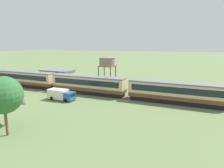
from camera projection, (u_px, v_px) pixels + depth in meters
ground_plane at (88, 93)px, 48.68m from camera, size 600.00×600.00×0.00m
passenger_train at (89, 84)px, 47.24m from camera, size 58.32×3.18×4.26m
railway_track at (73, 92)px, 49.54m from camera, size 108.13×3.60×0.04m
station_building at (58, 76)px, 61.81m from camera, size 10.07×7.44×3.91m
water_tower at (107, 62)px, 53.10m from camera, size 4.43×4.43×8.61m
parked_car_red_2 at (12, 91)px, 47.82m from camera, size 4.16×1.99×1.31m
delivery_truck_blue at (61, 95)px, 42.06m from camera, size 5.86×2.24×2.25m
yard_tree_0 at (3, 98)px, 28.12m from camera, size 4.21×4.21×6.29m
yard_tree_1 at (3, 95)px, 24.80m from camera, size 4.75×4.75×7.73m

